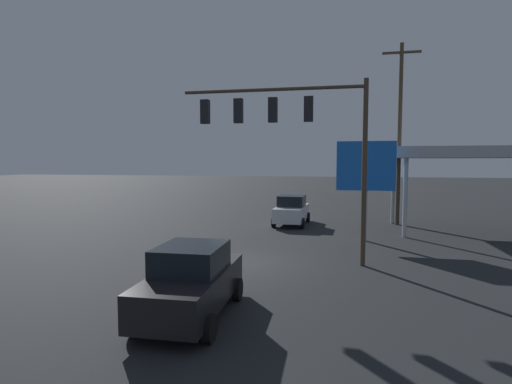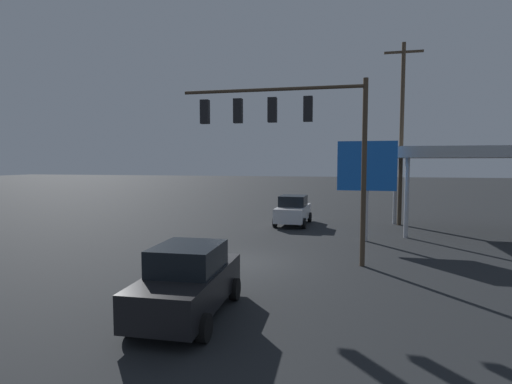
{
  "view_description": "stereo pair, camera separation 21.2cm",
  "coord_description": "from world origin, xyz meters",
  "px_view_note": "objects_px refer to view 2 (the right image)",
  "views": [
    {
      "loc": [
        -3.71,
        15.83,
        4.13
      ],
      "look_at": [
        0.0,
        -2.0,
        2.77
      ],
      "focal_mm": 28.0,
      "sensor_mm": 36.0,
      "label": 1
    },
    {
      "loc": [
        -3.91,
        15.78,
        4.13
      ],
      "look_at": [
        0.0,
        -2.0,
        2.77
      ],
      "focal_mm": 28.0,
      "sensor_mm": 36.0,
      "label": 2
    }
  ],
  "objects_px": {
    "utility_pole": "(402,131)",
    "sedan_far": "(293,210)",
    "sedan_waiting": "(188,281)",
    "traffic_signal_assembly": "(290,126)",
    "price_sign": "(367,169)"
  },
  "relations": [
    {
      "from": "sedan_far",
      "to": "sedan_waiting",
      "type": "relative_size",
      "value": 1.01
    },
    {
      "from": "sedan_far",
      "to": "utility_pole",
      "type": "bearing_deg",
      "value": 103.09
    },
    {
      "from": "utility_pole",
      "to": "sedan_far",
      "type": "relative_size",
      "value": 2.63
    },
    {
      "from": "utility_pole",
      "to": "price_sign",
      "type": "height_order",
      "value": "utility_pole"
    },
    {
      "from": "traffic_signal_assembly",
      "to": "price_sign",
      "type": "height_order",
      "value": "traffic_signal_assembly"
    },
    {
      "from": "price_sign",
      "to": "sedan_waiting",
      "type": "distance_m",
      "value": 12.99
    },
    {
      "from": "price_sign",
      "to": "sedan_far",
      "type": "height_order",
      "value": "price_sign"
    },
    {
      "from": "utility_pole",
      "to": "sedan_far",
      "type": "distance_m",
      "value": 8.71
    },
    {
      "from": "utility_pole",
      "to": "price_sign",
      "type": "relative_size",
      "value": 2.25
    },
    {
      "from": "traffic_signal_assembly",
      "to": "sedan_far",
      "type": "relative_size",
      "value": 1.68
    },
    {
      "from": "sedan_far",
      "to": "sedan_waiting",
      "type": "xyz_separation_m",
      "value": [
        0.79,
        16.32,
        0.0
      ]
    },
    {
      "from": "utility_pole",
      "to": "price_sign",
      "type": "xyz_separation_m",
      "value": [
        2.46,
        6.04,
        -2.41
      ]
    },
    {
      "from": "utility_pole",
      "to": "sedan_waiting",
      "type": "distance_m",
      "value": 19.89
    },
    {
      "from": "traffic_signal_assembly",
      "to": "sedan_waiting",
      "type": "relative_size",
      "value": 1.69
    },
    {
      "from": "utility_pole",
      "to": "price_sign",
      "type": "bearing_deg",
      "value": 67.84
    }
  ]
}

